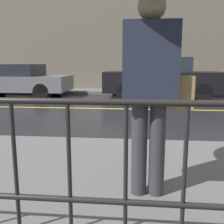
% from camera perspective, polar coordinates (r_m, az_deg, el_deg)
% --- Properties ---
extents(ground_plane, '(80.00, 80.00, 0.00)m').
position_cam_1_polar(ground_plane, '(7.96, 6.27, 0.60)').
color(ground_plane, black).
extents(sidewalk_near, '(28.00, 3.09, 0.13)m').
position_cam_1_polar(sidewalk_near, '(2.95, 7.27, -15.64)').
color(sidewalk_near, '#60605E').
rests_on(sidewalk_near, ground_plane).
extents(sidewalk_far, '(28.00, 1.69, 0.13)m').
position_cam_1_polar(sidewalk_far, '(12.41, 6.08, 4.46)').
color(sidewalk_far, '#60605E').
rests_on(sidewalk_far, ground_plane).
extents(lane_marking, '(25.20, 0.12, 0.01)m').
position_cam_1_polar(lane_marking, '(7.96, 6.27, 0.63)').
color(lane_marking, gold).
rests_on(lane_marking, ground_plane).
extents(building_storefront, '(28.00, 0.30, 6.23)m').
position_cam_1_polar(building_storefront, '(13.45, 6.31, 17.94)').
color(building_storefront, '#706656').
rests_on(building_storefront, ground_plane).
extents(railing_foreground, '(12.00, 0.04, 1.05)m').
position_cam_1_polar(railing_foreground, '(1.48, 9.30, -12.81)').
color(railing_foreground, black).
rests_on(railing_foreground, sidewalk_near).
extents(car_grey, '(4.28, 1.92, 1.34)m').
position_cam_1_polar(car_grey, '(11.60, -20.12, 6.57)').
color(car_grey, slate).
rests_on(car_grey, ground_plane).
extents(car_black, '(4.49, 1.88, 1.59)m').
position_cam_1_polar(car_black, '(10.49, 10.61, 7.31)').
color(car_black, black).
rests_on(car_black, ground_plane).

